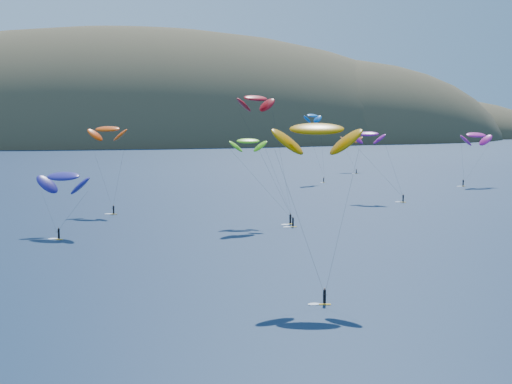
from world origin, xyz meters
name	(u,v)px	position (x,y,z in m)	size (l,w,h in m)	color
island	(163,153)	(39.40, 562.36, -10.74)	(730.00, 300.00, 210.00)	#3D3526
kitesurfer_1	(107,129)	(-35.05, 128.51, 19.15)	(10.07, 10.78, 21.75)	yellow
kitesurfer_2	(317,129)	(-14.26, 45.22, 20.87)	(11.82, 12.06, 23.91)	yellow
kitesurfer_3	(248,141)	(-7.53, 104.67, 16.96)	(11.28, 13.00, 19.12)	yellow
kitesurfer_4	(313,116)	(35.51, 183.47, 21.95)	(8.84, 9.01, 24.25)	yellow
kitesurfer_6	(368,134)	(32.43, 132.20, 17.37)	(12.04, 12.40, 19.82)	yellow
kitesurfer_8	(476,135)	(81.71, 158.94, 15.90)	(12.66, 6.62, 19.04)	yellow
kitesurfer_9	(256,99)	(-5.73, 105.32, 25.93)	(11.34, 11.89, 28.57)	yellow
kitesurfer_10	(63,176)	(-45.45, 98.67, 10.95)	(11.72, 12.58, 14.00)	yellow
kitesurfer_11	(351,137)	(64.94, 219.41, 13.55)	(8.84, 14.02, 15.92)	yellow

